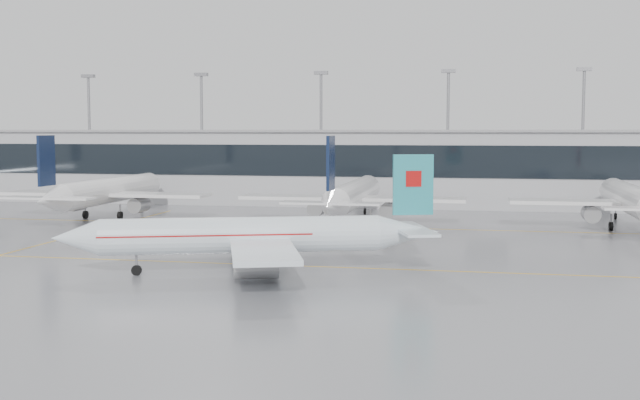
# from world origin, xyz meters

# --- Properties ---
(ground) EXTENTS (320.00, 320.00, 0.00)m
(ground) POSITION_xyz_m (0.00, 0.00, 0.00)
(ground) COLOR gray
(ground) RESTS_ON ground
(taxi_line_main) EXTENTS (120.00, 0.25, 0.01)m
(taxi_line_main) POSITION_xyz_m (0.00, 0.00, 0.01)
(taxi_line_main) COLOR gold
(taxi_line_main) RESTS_ON ground
(taxi_line_north) EXTENTS (120.00, 0.25, 0.01)m
(taxi_line_north) POSITION_xyz_m (0.00, 30.00, 0.01)
(taxi_line_north) COLOR gold
(taxi_line_north) RESTS_ON ground
(taxi_line_cross) EXTENTS (0.25, 60.00, 0.01)m
(taxi_line_cross) POSITION_xyz_m (-30.00, 15.00, 0.01)
(taxi_line_cross) COLOR gold
(taxi_line_cross) RESTS_ON ground
(terminal) EXTENTS (180.00, 15.00, 12.00)m
(terminal) POSITION_xyz_m (0.00, 62.00, 6.00)
(terminal) COLOR #A8A9AD
(terminal) RESTS_ON ground
(terminal_glass) EXTENTS (180.00, 0.20, 5.00)m
(terminal_glass) POSITION_xyz_m (0.00, 54.45, 7.50)
(terminal_glass) COLOR black
(terminal_glass) RESTS_ON ground
(terminal_roof) EXTENTS (182.00, 16.00, 0.40)m
(terminal_roof) POSITION_xyz_m (0.00, 62.00, 12.20)
(terminal_roof) COLOR gray
(terminal_roof) RESTS_ON ground
(light_masts) EXTENTS (156.40, 1.00, 22.60)m
(light_masts) POSITION_xyz_m (0.00, 68.00, 13.34)
(light_masts) COLOR gray
(light_masts) RESTS_ON ground
(air_canada_jet) EXTENTS (32.68, 26.07, 10.21)m
(air_canada_jet) POSITION_xyz_m (-2.37, -4.10, 3.19)
(air_canada_jet) COLOR white
(air_canada_jet) RESTS_ON ground
(parked_jet_b) EXTENTS (29.64, 36.96, 11.72)m
(parked_jet_b) POSITION_xyz_m (-35.00, 33.69, 3.71)
(parked_jet_b) COLOR white
(parked_jet_b) RESTS_ON ground
(parked_jet_c) EXTENTS (29.64, 36.96, 11.72)m
(parked_jet_c) POSITION_xyz_m (-0.00, 33.69, 3.71)
(parked_jet_c) COLOR white
(parked_jet_c) RESTS_ON ground
(parked_jet_d) EXTENTS (29.64, 36.96, 11.72)m
(parked_jet_d) POSITION_xyz_m (35.00, 33.69, 3.71)
(parked_jet_d) COLOR white
(parked_jet_d) RESTS_ON ground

